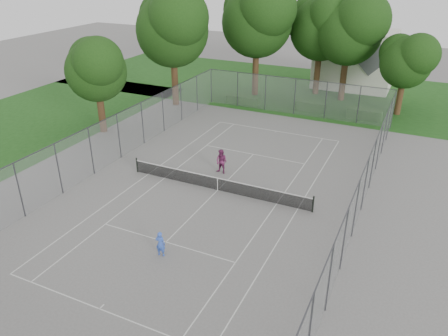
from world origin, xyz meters
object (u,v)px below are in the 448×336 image
at_px(house, 356,49).
at_px(woman_player, 222,162).
at_px(tennis_net, 218,183).
at_px(girl_player, 160,244).

relative_size(house, woman_player, 5.94).
bearing_deg(house, woman_player, -98.58).
bearing_deg(woman_player, tennis_net, -63.12).
height_order(girl_player, woman_player, woman_player).
height_order(house, girl_player, house).
distance_m(tennis_net, girl_player, 7.48).
bearing_deg(tennis_net, woman_player, 109.57).
bearing_deg(tennis_net, girl_player, -87.07).
relative_size(tennis_net, woman_player, 7.20).
height_order(tennis_net, woman_player, woman_player).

